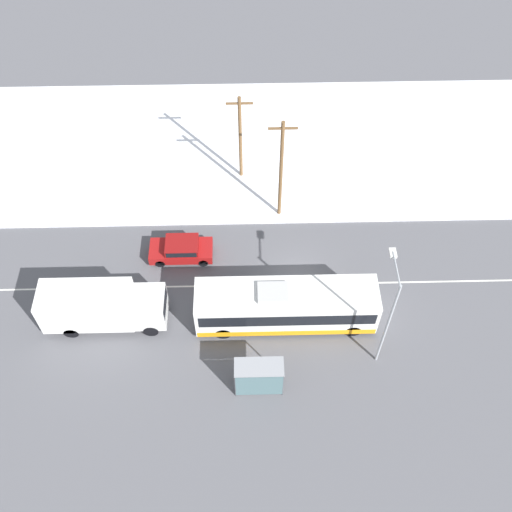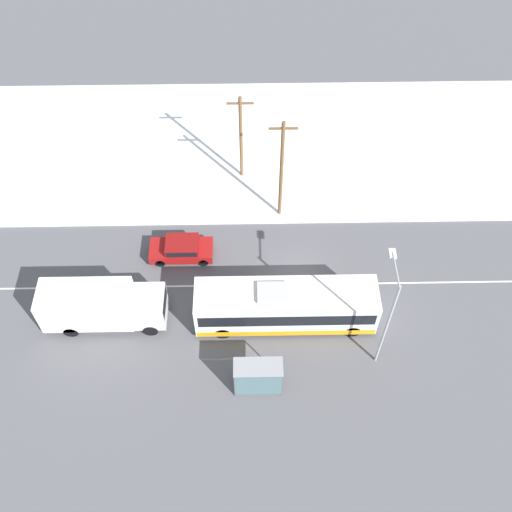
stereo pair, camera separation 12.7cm
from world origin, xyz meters
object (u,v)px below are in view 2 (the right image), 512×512
Objects in this scene: sedan_car at (182,248)px; pedestrian_at_stop at (254,363)px; city_bus at (286,306)px; streetlamp at (388,309)px; box_truck at (100,305)px; utility_pole_roadside at (281,170)px; bus_shelter at (258,377)px; utility_pole_snowlot at (241,137)px.

pedestrian_at_stop reaches higher than sedan_car.
streetlamp reaches higher than city_bus.
utility_pole_roadside reaches higher than box_truck.
pedestrian_at_stop is at bearing 118.40° from sedan_car.
utility_pole_roadside is (1.95, 12.13, 3.26)m from pedestrian_at_stop.
utility_pole_snowlot is at bearing 92.90° from bus_shelter.
city_bus is 6.60m from streetlamp.
utility_pole_snowlot reaches higher than bus_shelter.
utility_pole_roadside is (1.75, 13.27, 2.66)m from bus_shelter.
utility_pole_roadside is (-5.18, 10.99, -0.49)m from streetlamp.
city_bus is 8.32m from sedan_car.
sedan_car is at bearing 116.48° from bus_shelter.
streetlamp reaches higher than sedan_car.
pedestrian_at_stop is 0.21× the size of utility_pole_roadside.
city_bus is 4.97m from bus_shelter.
city_bus is 9.06m from utility_pole_roadside.
sedan_car is (4.45, 4.90, -0.90)m from box_truck.
pedestrian_at_stop is (4.63, -8.57, 0.30)m from sedan_car.
sedan_car is 0.58× the size of utility_pole_snowlot.
streetlamp is 16.78m from utility_pole_snowlot.
bus_shelter is at bearing -110.40° from city_bus.
city_bus is at bearing -0.78° from box_truck.
pedestrian_at_stop is at bearing 100.04° from bus_shelter.
sedan_car is 14.49m from streetlamp.
box_truck is at bearing 158.03° from pedestrian_at_stop.
streetlamp is at bearing -64.77° from utility_pole_roadside.
utility_pole_roadside is at bearing -151.60° from sedan_car.
utility_pole_roadside is (6.59, 3.56, 3.55)m from sedan_car.
pedestrian_at_stop is 16.19m from utility_pole_snowlot.
city_bus is 11.02m from box_truck.
streetlamp is at bearing -62.24° from utility_pole_snowlot.
bus_shelter is 7.95m from streetlamp.
bus_shelter is at bearing -79.96° from pedestrian_at_stop.
box_truck is 1.78× the size of sedan_car.
bus_shelter is at bearing -97.53° from utility_pole_roadside.
streetlamp is at bearing 9.04° from pedestrian_at_stop.
box_truck is 0.96× the size of streetlamp.
city_bus is 3.98× the size of bus_shelter.
pedestrian_at_stop is (-1.93, -3.52, -0.46)m from city_bus.
city_bus is 1.51× the size of utility_pole_snowlot.
pedestrian_at_stop is 8.14m from streetlamp.
bus_shelter is (4.83, -9.70, 0.90)m from sedan_car.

